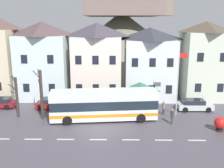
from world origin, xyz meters
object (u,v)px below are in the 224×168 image
bus_shelter (140,87)px  public_bench (129,101)px  townhouse_02 (97,61)px  bare_tree_02 (41,94)px  bare_tree_01 (17,96)px  townhouse_01 (44,60)px  townhouse_03 (149,63)px  townhouse_04 (204,61)px  transit_bus (104,105)px  pedestrian_00 (142,107)px  parked_car_01 (195,105)px  hilltop_castle (122,39)px  parked_car_00 (55,103)px  pedestrian_01 (164,107)px  flagpole (179,80)px  pedestrian_02 (172,115)px  harbour_buoy (220,123)px

bus_shelter → public_bench: bearing=114.9°
townhouse_02 → bare_tree_02: townhouse_02 is taller
bare_tree_01 → bare_tree_02: bearing=-11.4°
townhouse_01 → bus_shelter: size_ratio=2.94×
townhouse_03 → bus_shelter: townhouse_03 is taller
townhouse_04 → public_bench: townhouse_04 is taller
transit_bus → pedestrian_00: size_ratio=7.63×
bus_shelter → parked_car_01: (6.73, 0.24, -2.30)m
townhouse_03 → townhouse_04: (7.48, -0.51, 0.42)m
townhouse_03 → townhouse_04: size_ratio=0.92×
hilltop_castle → parked_car_00: bearing=-109.4°
parked_car_00 → public_bench: (9.34, 1.84, -0.16)m
townhouse_03 → parked_car_01: (4.93, -6.09, -4.23)m
bus_shelter → bare_tree_01: (-13.99, -2.33, -0.57)m
hilltop_castle → parked_car_01: (8.28, -25.95, -6.43)m
townhouse_03 → bus_shelter: (-1.80, -6.34, -1.93)m
pedestrian_01 → bare_tree_01: 16.76m
hilltop_castle → parked_car_00: 27.79m
flagpole → bare_tree_01: (-18.14, -0.77, -1.81)m
townhouse_03 → townhouse_02: bearing=-173.1°
parked_car_00 → pedestrian_01: bearing=-10.8°
townhouse_01 → public_bench: townhouse_01 is taller
pedestrian_00 → pedestrian_01: pedestrian_01 is taller
flagpole → bare_tree_01: flagpole is taller
townhouse_04 → bus_shelter: 11.21m
transit_bus → bare_tree_01: size_ratio=2.38×
townhouse_03 → transit_bus: (-5.97, -9.54, -3.21)m
hilltop_castle → pedestrian_00: 28.23m
pedestrian_02 → hilltop_castle: bearing=98.6°
townhouse_01 → pedestrian_01: townhouse_01 is taller
townhouse_01 → hilltop_castle: size_ratio=0.31×
townhouse_01 → transit_bus: 13.04m
parked_car_01 → bare_tree_01: (-20.72, -2.58, 1.73)m
parked_car_01 → bare_tree_02: 18.16m
townhouse_02 → public_bench: (4.32, -2.92, -4.75)m
parked_car_01 → pedestrian_02: size_ratio=2.53×
hilltop_castle → bare_tree_01: size_ratio=7.06×
townhouse_04 → parked_car_00: (-19.80, -5.13, -4.67)m
pedestrian_01 → bare_tree_01: bare_tree_01 is taller
townhouse_03 → pedestrian_02: bearing=-83.3°
transit_bus → parked_car_00: bearing=142.5°
townhouse_02 → parked_car_00: bearing=-136.5°
townhouse_03 → pedestrian_02: size_ratio=5.92×
transit_bus → pedestrian_00: bearing=17.7°
pedestrian_00 → bare_tree_01: 14.28m
townhouse_01 → parked_car_01: 20.97m
townhouse_02 → transit_bus: bearing=-81.3°
pedestrian_00 → pedestrian_01: 2.50m
townhouse_03 → pedestrian_01: bearing=-83.5°
harbour_buoy → townhouse_02: bearing=138.3°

